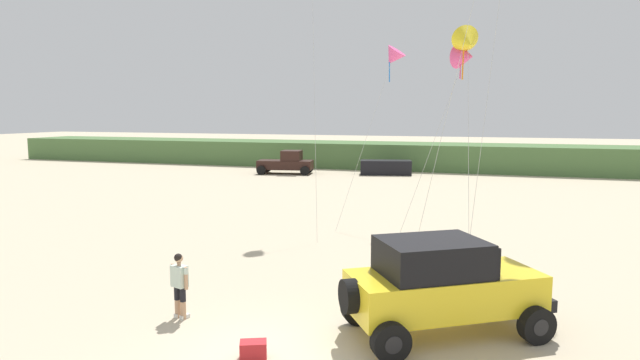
# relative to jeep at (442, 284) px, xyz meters

# --- Properties ---
(ground_plane) EXTENTS (220.00, 220.00, 0.00)m
(ground_plane) POSITION_rel_jeep_xyz_m (-3.46, -2.28, -1.20)
(ground_plane) COLOR #C1B293
(dune_ridge) EXTENTS (90.00, 6.14, 2.33)m
(dune_ridge) POSITION_rel_jeep_xyz_m (-3.70, 37.79, -0.04)
(dune_ridge) COLOR #4C703D
(dune_ridge) RESTS_ON ground_plane
(jeep) EXTENTS (4.95, 4.34, 2.26)m
(jeep) POSITION_rel_jeep_xyz_m (0.00, 0.00, 0.00)
(jeep) COLOR yellow
(jeep) RESTS_ON ground_plane
(person_watching) EXTENTS (0.60, 0.40, 1.67)m
(person_watching) POSITION_rel_jeep_xyz_m (-6.32, -1.05, -0.26)
(person_watching) COLOR tan
(person_watching) RESTS_ON ground_plane
(cooler_box) EXTENTS (0.66, 0.55, 0.38)m
(cooler_box) POSITION_rel_jeep_xyz_m (-3.61, -2.55, -1.01)
(cooler_box) COLOR #B21E23
(cooler_box) RESTS_ON ground_plane
(distant_pickup) EXTENTS (4.86, 3.11, 1.98)m
(distant_pickup) POSITION_rel_jeep_xyz_m (-15.73, 30.04, -0.26)
(distant_pickup) COLOR black
(distant_pickup) RESTS_ON ground_plane
(distant_sedan) EXTENTS (4.48, 2.62, 1.20)m
(distant_sedan) POSITION_rel_jeep_xyz_m (-7.63, 32.00, -0.60)
(distant_sedan) COLOR black
(distant_sedan) RESTS_ON ground_plane
(kite_orange_streamer) EXTENTS (2.42, 3.76, 8.27)m
(kite_orange_streamer) POSITION_rel_jeep_xyz_m (-3.62, 12.83, 6.48)
(kite_orange_streamer) COLOR #E04C93
(kite_orange_streamer) RESTS_ON ground_plane
(kite_purple_stunt) EXTENTS (1.48, 4.60, 8.31)m
(kite_purple_stunt) POSITION_rel_jeep_xyz_m (-0.01, 7.81, 6.42)
(kite_purple_stunt) COLOR yellow
(kite_purple_stunt) RESTS_ON ground_plane
(kite_green_box) EXTENTS (2.69, 3.60, 7.64)m
(kite_green_box) POSITION_rel_jeep_xyz_m (-0.13, 8.38, 5.97)
(kite_green_box) COLOR #E04C93
(kite_green_box) RESTS_ON ground_plane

